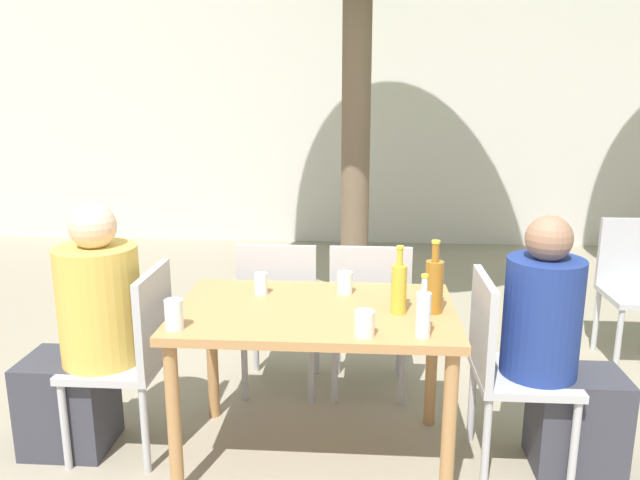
% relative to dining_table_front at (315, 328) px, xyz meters
% --- Properties ---
extents(ground_plane, '(30.00, 30.00, 0.00)m').
position_rel_dining_table_front_xyz_m(ground_plane, '(0.00, 0.00, -0.66)').
color(ground_plane, gray).
extents(cafe_building_wall, '(10.00, 0.08, 2.80)m').
position_rel_dining_table_front_xyz_m(cafe_building_wall, '(0.00, 4.42, 0.74)').
color(cafe_building_wall, beige).
rests_on(cafe_building_wall, ground_plane).
extents(dining_table_front, '(1.28, 0.81, 0.76)m').
position_rel_dining_table_front_xyz_m(dining_table_front, '(0.00, 0.00, 0.00)').
color(dining_table_front, '#B27F4C').
rests_on(dining_table_front, ground_plane).
extents(patio_chair_0, '(0.44, 0.44, 0.92)m').
position_rel_dining_table_front_xyz_m(patio_chair_0, '(-0.87, 0.00, -0.14)').
color(patio_chair_0, '#B2B2B7').
rests_on(patio_chair_0, ground_plane).
extents(patio_chair_1, '(0.44, 0.44, 0.92)m').
position_rel_dining_table_front_xyz_m(patio_chair_1, '(0.87, 0.00, -0.14)').
color(patio_chair_1, '#B2B2B7').
rests_on(patio_chair_1, ground_plane).
extents(patio_chair_2, '(0.44, 0.44, 0.92)m').
position_rel_dining_table_front_xyz_m(patio_chair_2, '(-0.26, 0.64, -0.14)').
color(patio_chair_2, '#B2B2B7').
rests_on(patio_chair_2, ground_plane).
extents(patio_chair_3, '(0.44, 0.44, 0.92)m').
position_rel_dining_table_front_xyz_m(patio_chair_3, '(0.26, 0.64, -0.14)').
color(patio_chair_3, '#B2B2B7').
rests_on(patio_chair_3, ground_plane).
extents(patio_chair_4, '(0.44, 0.44, 0.92)m').
position_rel_dining_table_front_xyz_m(patio_chair_4, '(1.99, 1.29, -0.14)').
color(patio_chair_4, '#B2B2B7').
rests_on(patio_chair_4, ground_plane).
extents(person_seated_0, '(0.59, 0.38, 1.24)m').
position_rel_dining_table_front_xyz_m(person_seated_0, '(-1.10, -0.00, -0.10)').
color(person_seated_0, '#383842').
rests_on(person_seated_0, ground_plane).
extents(person_seated_1, '(0.57, 0.34, 1.21)m').
position_rel_dining_table_front_xyz_m(person_seated_1, '(1.11, -0.00, -0.12)').
color(person_seated_1, '#383842').
rests_on(person_seated_1, ground_plane).
extents(water_bottle_0, '(0.06, 0.06, 0.26)m').
position_rel_dining_table_front_xyz_m(water_bottle_0, '(0.46, -0.31, 0.20)').
color(water_bottle_0, silver).
rests_on(water_bottle_0, dining_table_front).
extents(oil_cruet_1, '(0.07, 0.07, 0.31)m').
position_rel_dining_table_front_xyz_m(oil_cruet_1, '(0.38, -0.04, 0.22)').
color(oil_cruet_1, gold).
rests_on(oil_cruet_1, dining_table_front).
extents(amber_bottle_2, '(0.08, 0.08, 0.33)m').
position_rel_dining_table_front_xyz_m(amber_bottle_2, '(0.53, -0.01, 0.23)').
color(amber_bottle_2, '#9E661E').
rests_on(amber_bottle_2, dining_table_front).
extents(drinking_glass_0, '(0.08, 0.08, 0.11)m').
position_rel_dining_table_front_xyz_m(drinking_glass_0, '(0.22, -0.32, 0.15)').
color(drinking_glass_0, silver).
rests_on(drinking_glass_0, dining_table_front).
extents(drinking_glass_1, '(0.07, 0.07, 0.11)m').
position_rel_dining_table_front_xyz_m(drinking_glass_1, '(0.13, 0.22, 0.15)').
color(drinking_glass_1, white).
rests_on(drinking_glass_1, dining_table_front).
extents(drinking_glass_2, '(0.06, 0.06, 0.11)m').
position_rel_dining_table_front_xyz_m(drinking_glass_2, '(-0.28, 0.18, 0.15)').
color(drinking_glass_2, white).
rests_on(drinking_glass_2, dining_table_front).
extents(drinking_glass_3, '(0.08, 0.08, 0.13)m').
position_rel_dining_table_front_xyz_m(drinking_glass_3, '(-0.57, -0.30, 0.16)').
color(drinking_glass_3, white).
rests_on(drinking_glass_3, dining_table_front).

